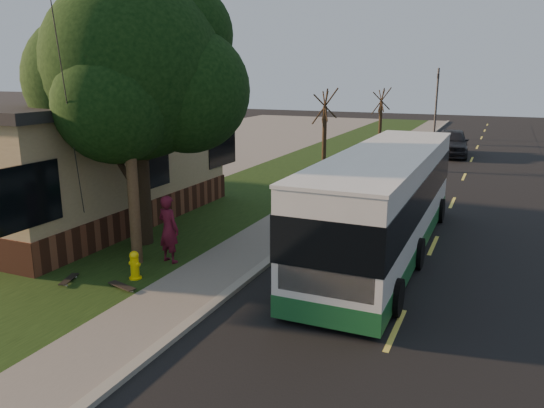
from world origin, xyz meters
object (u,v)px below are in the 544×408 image
(skateboard_spare, at_px, (122,286))
(dumpster, at_px, (134,187))
(fire_hydrant, at_px, (135,265))
(bare_tree_far, at_px, (381,116))
(traffic_signal, at_px, (437,98))
(distant_car, at_px, (451,142))
(skateboard_main, at_px, (69,279))
(skateboarder, at_px, (169,229))
(bare_tree_near, at_px, (325,128))
(utility_pole, at_px, (126,94))
(transit_bus, at_px, (385,200))
(leafy_tree, at_px, (138,73))

(skateboard_spare, distance_m, dumpster, 9.13)
(fire_hydrant, relative_size, bare_tree_far, 0.18)
(traffic_signal, distance_m, distant_car, 9.43)
(skateboard_main, relative_size, distant_car, 0.16)
(bare_tree_far, height_order, distant_car, bare_tree_far)
(skateboarder, bearing_deg, dumpster, -32.31)
(fire_hydrant, xyz_separation_m, bare_tree_near, (-0.90, 18.00, 1.72))
(utility_pole, xyz_separation_m, bare_tree_far, (0.31, 29.01, -2.63))
(bare_tree_near, xyz_separation_m, skateboard_main, (-0.51, -18.83, -2.03))
(bare_tree_near, xyz_separation_m, dumpster, (-4.34, -11.27, -1.46))
(fire_hydrant, height_order, skateboard_main, fire_hydrant)
(bare_tree_far, distance_m, skateboarder, 28.62)
(fire_hydrant, bearing_deg, traffic_signal, 84.79)
(traffic_signal, bearing_deg, bare_tree_far, -131.19)
(utility_pole, bearing_deg, bare_tree_near, 90.66)
(fire_hydrant, distance_m, traffic_signal, 34.25)
(transit_bus, height_order, distant_car, transit_bus)
(traffic_signal, bearing_deg, skateboarder, -95.26)
(bare_tree_far, relative_size, distant_car, 0.81)
(transit_bus, bearing_deg, distant_car, 90.15)
(fire_hydrant, relative_size, distant_car, 0.15)
(bare_tree_far, height_order, dumpster, bare_tree_far)
(fire_hydrant, height_order, bare_tree_far, bare_tree_far)
(traffic_signal, distance_m, dumpster, 28.62)
(leafy_tree, xyz_separation_m, dumpster, (-3.67, 4.08, -4.48))
(skateboard_main, bearing_deg, bare_tree_near, 88.44)
(traffic_signal, bearing_deg, skateboard_main, -97.38)
(leafy_tree, height_order, transit_bus, leafy_tree)
(transit_bus, bearing_deg, bare_tree_far, 102.70)
(skateboard_spare, bearing_deg, bare_tree_near, 93.07)
(skateboarder, height_order, skateboard_spare, skateboarder)
(utility_pole, height_order, bare_tree_near, utility_pole)
(transit_bus, bearing_deg, skateboard_main, -140.25)
(bare_tree_near, xyz_separation_m, bare_tree_far, (0.50, 12.00, -0.15))
(utility_pole, distance_m, bare_tree_near, 17.19)
(bare_tree_far, height_order, skateboard_spare, bare_tree_far)
(transit_bus, relative_size, distant_car, 2.23)
(traffic_signal, distance_m, transit_bus, 29.38)
(utility_pole, distance_m, transit_bus, 7.69)
(bare_tree_near, relative_size, bare_tree_far, 1.07)
(transit_bus, xyz_separation_m, skateboarder, (-5.19, -3.35, -0.59))
(utility_pole, xyz_separation_m, skateboard_main, (-0.71, -1.82, -4.51))
(fire_hydrant, relative_size, dumpster, 0.42)
(leafy_tree, xyz_separation_m, distant_car, (6.81, 22.46, -4.32))
(fire_hydrant, xyz_separation_m, distant_car, (5.24, 25.11, 0.42))
(transit_bus, relative_size, skateboarder, 5.89)
(fire_hydrant, relative_size, leafy_tree, 0.09)
(distant_car, bearing_deg, bare_tree_near, -135.36)
(fire_hydrant, height_order, dumpster, dumpster)
(traffic_signal, height_order, skateboard_spare, traffic_signal)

